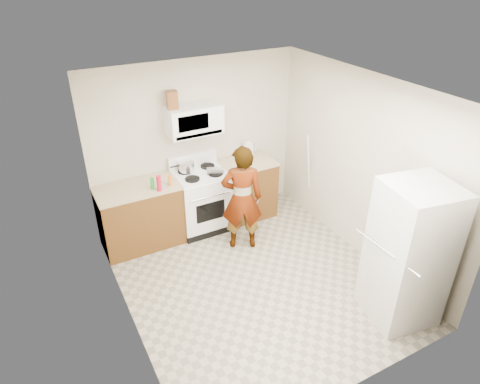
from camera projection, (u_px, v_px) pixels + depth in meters
floor at (256, 280)px, 5.57m from camera, size 3.60×3.60×0.00m
back_wall at (197, 144)px, 6.33m from camera, size 3.20×0.02×2.50m
right_wall at (362, 169)px, 5.61m from camera, size 0.02×3.60×2.50m
cabinet_left at (141, 217)px, 6.07m from camera, size 1.12×0.62×0.90m
counter_left at (137, 188)px, 5.84m from camera, size 1.14×0.64×0.03m
cabinet_right at (246, 189)px, 6.77m from camera, size 0.80×0.62×0.90m
counter_right at (247, 163)px, 6.54m from camera, size 0.82×0.64×0.03m
gas_range at (201, 199)px, 6.43m from camera, size 0.76×0.65×1.13m
microwave at (194, 120)px, 5.93m from camera, size 0.76×0.38×0.40m
person at (242, 198)px, 5.87m from camera, size 0.67×0.57×1.56m
fridge at (409, 254)px, 4.67m from camera, size 0.81×0.81×1.70m
kettle at (248, 149)px, 6.71m from camera, size 0.22×0.22×0.21m
jug at (172, 100)px, 5.67m from camera, size 0.16×0.16×0.24m
saucepan at (187, 166)px, 6.20m from camera, size 0.25×0.25×0.12m
tray at (215, 171)px, 6.21m from camera, size 0.29×0.24×0.05m
bottle_spray at (159, 183)px, 5.69m from camera, size 0.08×0.08×0.22m
bottle_hot_sauce at (170, 180)px, 5.82m from camera, size 0.07×0.07×0.16m
bottle_green_cap at (152, 183)px, 5.75m from camera, size 0.06×0.06×0.16m
pot_lid at (160, 186)px, 5.85m from camera, size 0.32×0.32×0.01m
broom at (309, 174)px, 6.68m from camera, size 0.29×0.16×1.38m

